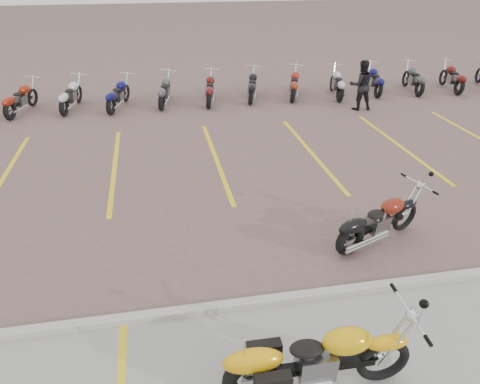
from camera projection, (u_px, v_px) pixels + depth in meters
name	position (u px, v px, depth m)	size (l,w,h in m)	color
ground	(246.00, 237.00, 9.24)	(100.00, 100.00, 0.00)	#735752
curb	(271.00, 301.00, 7.46)	(60.00, 0.18, 0.12)	#ADAAA3
parking_stripes	(216.00, 159.00, 12.73)	(38.00, 5.50, 0.01)	yellow
yellow_cruiser	(314.00, 361.00, 5.79)	(2.43, 0.36, 1.00)	black
flame_cruiser	(376.00, 223.00, 8.88)	(2.04, 0.94, 0.88)	black
person_b	(361.00, 85.00, 16.44)	(0.85, 0.66, 1.74)	black
bg_bike_row	(273.00, 85.00, 17.73)	(22.49, 2.09, 1.10)	black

